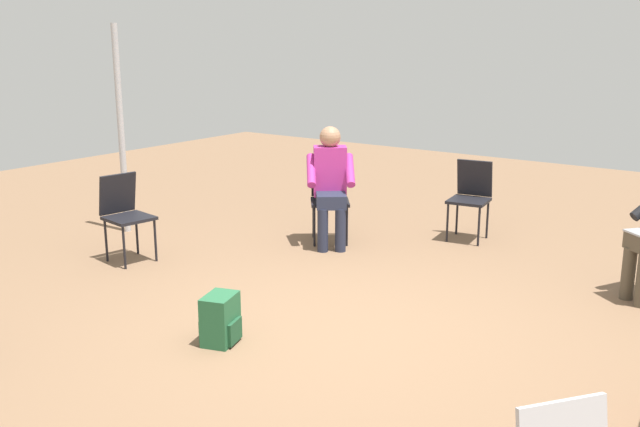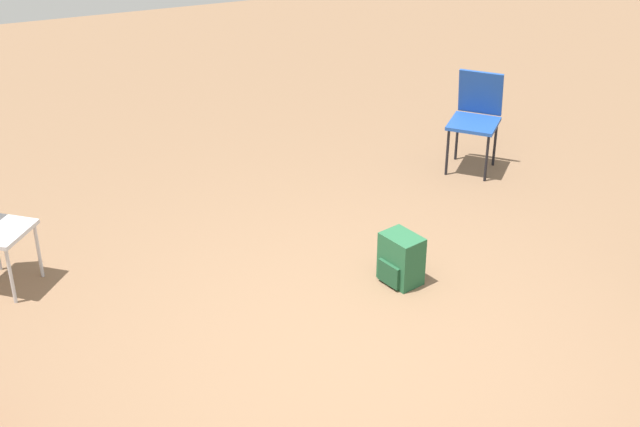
{
  "view_description": "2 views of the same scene",
  "coord_description": "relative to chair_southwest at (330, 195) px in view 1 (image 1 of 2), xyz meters",
  "views": [
    {
      "loc": [
        4.08,
        2.76,
        2.15
      ],
      "look_at": [
        -0.21,
        -0.33,
        0.83
      ],
      "focal_mm": 40.0,
      "sensor_mm": 36.0,
      "label": 1
    },
    {
      "loc": [
        -4.08,
        1.77,
        3.37
      ],
      "look_at": [
        0.33,
        0.11,
        0.83
      ],
      "focal_mm": 50.0,
      "sensor_mm": 36.0,
      "label": 2
    }
  ],
  "objects": [
    {
      "name": "ground_plane",
      "position": [
        2.0,
        1.5,
        -0.5
      ],
      "size": [
        16.3,
        16.3,
        0.0
      ],
      "primitive_type": "plane",
      "color": "brown"
    },
    {
      "name": "chair_southwest",
      "position": [
        0.0,
        0.0,
        0.0
      ],
      "size": [
        0.58,
        0.58,
        0.85
      ],
      "rotation": [
        0.0,
        0.0,
        -0.91
      ],
      "color": "black",
      "rests_on": "ground"
    },
    {
      "name": "chair_west",
      "position": [
        -0.93,
        1.2,
        0.0
      ],
      "size": [
        0.49,
        0.45,
        0.85
      ],
      "rotation": [
        0.0,
        0.0,
        -1.43
      ],
      "color": "black",
      "rests_on": "ground"
    },
    {
      "name": "chair_south",
      "position": [
        1.74,
        -1.21,
        0.0
      ],
      "size": [
        0.46,
        0.49,
        0.85
      ],
      "rotation": [
        0.0,
        0.0,
        -0.16
      ],
      "color": "black",
      "rests_on": "ground"
    },
    {
      "name": "person_in_magenta",
      "position": [
        0.13,
        0.1,
        0.2
      ],
      "size": [
        0.63,
        0.63,
        1.24
      ],
      "rotation": [
        0.0,
        0.0,
        -0.91
      ],
      "color": "#23283D",
      "rests_on": "ground"
    },
    {
      "name": "backpack_near_laptop_user",
      "position": [
        2.64,
        0.89,
        -0.34
      ],
      "size": [
        0.33,
        0.3,
        0.36
      ],
      "rotation": [
        0.0,
        0.0,
        0.31
      ],
      "color": "#235B38",
      "rests_on": "ground"
    },
    {
      "name": "tent_pole_near",
      "position": [
        1.05,
        -2.05,
        0.65
      ],
      "size": [
        0.07,
        0.07,
        2.28
      ],
      "primitive_type": "cylinder",
      "color": "#B2B2B7",
      "rests_on": "ground"
    }
  ]
}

